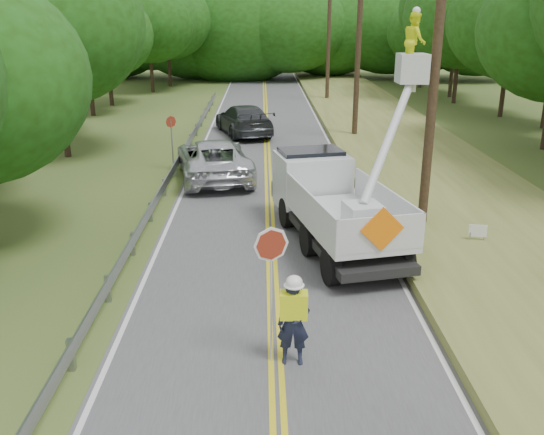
{
  "coord_description": "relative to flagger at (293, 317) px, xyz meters",
  "views": [
    {
      "loc": [
        -0.26,
        -9.33,
        6.81
      ],
      "look_at": [
        0.0,
        6.0,
        1.5
      ],
      "focal_mm": 39.11,
      "sensor_mm": 36.0,
      "label": 1
    }
  ],
  "objects": [
    {
      "name": "flagger",
      "position": [
        0.0,
        0.0,
        0.0
      ],
      "size": [
        1.13,
        0.45,
        2.94
      ],
      "color": "#191E33",
      "rests_on": "road"
    },
    {
      "name": "treeline_left",
      "position": [
        -10.6,
        27.01,
        4.58
      ],
      "size": [
        10.44,
        54.91,
        10.14
      ],
      "color": "#332319",
      "rests_on": "ground"
    },
    {
      "name": "suv_silver",
      "position": [
        -2.68,
        14.31,
        -0.19
      ],
      "size": [
        3.93,
        6.58,
        1.71
      ],
      "primitive_type": "imported",
      "rotation": [
        0.0,
        0.0,
        3.33
      ],
      "color": "silver",
      "rests_on": "road"
    },
    {
      "name": "guardrail",
      "position": [
        -4.36,
        13.72,
        -0.51
      ],
      "size": [
        0.18,
        48.0,
        0.77
      ],
      "color": "gray",
      "rests_on": "ground"
    },
    {
      "name": "yard_sign",
      "position": [
        5.9,
        6.11,
        -0.5
      ],
      "size": [
        0.54,
        0.12,
        0.78
      ],
      "color": "white",
      "rests_on": "ground"
    },
    {
      "name": "suv_darkgrey",
      "position": [
        -1.67,
        24.15,
        -0.19
      ],
      "size": [
        3.97,
        6.36,
        1.72
      ],
      "primitive_type": "imported",
      "rotation": [
        0.0,
        0.0,
        3.43
      ],
      "color": "#333639",
      "rests_on": "road"
    },
    {
      "name": "road",
      "position": [
        -0.34,
        12.81,
        -1.06
      ],
      "size": [
        7.2,
        96.0,
        0.03
      ],
      "color": "#4B4A4D",
      "rests_on": "ground"
    },
    {
      "name": "tall_grass_verge",
      "position": [
        6.76,
        12.81,
        -0.92
      ],
      "size": [
        7.0,
        96.0,
        0.3
      ],
      "primitive_type": "cube",
      "color": "#5D652D",
      "rests_on": "ground"
    },
    {
      "name": "ground",
      "position": [
        -0.34,
        -1.19,
        -1.07
      ],
      "size": [
        140.0,
        140.0,
        0.0
      ],
      "primitive_type": "plane",
      "color": "#425221",
      "rests_on": "ground"
    },
    {
      "name": "treeline_horizon",
      "position": [
        -1.19,
        55.16,
        4.43
      ],
      "size": [
        56.49,
        14.55,
        12.25
      ],
      "color": "#1C400D",
      "rests_on": "ground"
    },
    {
      "name": "utility_poles",
      "position": [
        4.66,
        15.83,
        4.2
      ],
      "size": [
        1.6,
        43.3,
        10.0
      ],
      "color": "black",
      "rests_on": "ground"
    },
    {
      "name": "stop_sign_permanent",
      "position": [
        -4.66,
        15.83,
        0.58
      ],
      "size": [
        0.41,
        0.37,
        2.48
      ],
      "color": "gray",
      "rests_on": "ground"
    },
    {
      "name": "bucket_truck",
      "position": [
        1.61,
        7.43,
        0.49
      ],
      "size": [
        4.64,
        7.32,
        6.83
      ],
      "color": "black",
      "rests_on": "road"
    }
  ]
}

